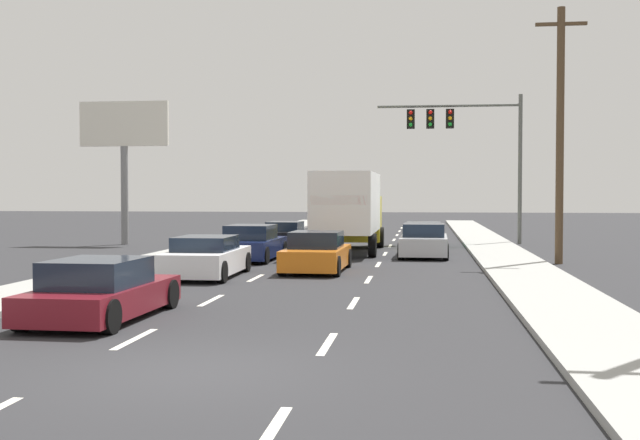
{
  "coord_description": "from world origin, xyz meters",
  "views": [
    {
      "loc": [
        3.31,
        -10.85,
        2.55
      ],
      "look_at": [
        -0.6,
        18.78,
        1.54
      ],
      "focal_mm": 44.24,
      "sensor_mm": 36.0,
      "label": 1
    }
  ],
  "objects": [
    {
      "name": "car_white",
      "position": [
        -3.25,
        12.44,
        0.59
      ],
      "size": [
        2.0,
        4.38,
        1.25
      ],
      "color": "white",
      "rests_on": "ground_plane"
    },
    {
      "name": "ground_plane",
      "position": [
        0.0,
        25.0,
        0.0
      ],
      "size": [
        140.0,
        140.0,
        0.0
      ],
      "primitive_type": "plane",
      "color": "#2B2B2D"
    },
    {
      "name": "car_black",
      "position": [
        -3.21,
        26.07,
        0.55
      ],
      "size": [
        1.91,
        4.28,
        1.21
      ],
      "color": "black",
      "rests_on": "ground_plane"
    },
    {
      "name": "car_maroon",
      "position": [
        -3.15,
        4.27,
        0.57
      ],
      "size": [
        2.02,
        4.36,
        1.24
      ],
      "color": "maroon",
      "rests_on": "ground_plane"
    },
    {
      "name": "car_orange",
      "position": [
        -0.15,
        14.5,
        0.59
      ],
      "size": [
        1.98,
        4.15,
        1.31
      ],
      "color": "orange",
      "rests_on": "ground_plane"
    },
    {
      "name": "utility_pole_mid",
      "position": [
        8.16,
        18.41,
        4.74
      ],
      "size": [
        1.8,
        0.28,
        9.21
      ],
      "color": "brown",
      "rests_on": "ground_plane"
    },
    {
      "name": "traffic_signal_mast",
      "position": [
        4.89,
        29.61,
        5.73
      ],
      "size": [
        7.25,
        0.69,
        7.5
      ],
      "color": "#595B56",
      "rests_on": "ground_plane"
    },
    {
      "name": "roadside_billboard",
      "position": [
        -11.45,
        26.69,
        5.14
      ],
      "size": [
        4.54,
        0.36,
        7.1
      ],
      "color": "slate",
      "rests_on": "ground_plane"
    },
    {
      "name": "sidewalk_left",
      "position": [
        -6.44,
        20.0,
        0.07
      ],
      "size": [
        2.38,
        80.0,
        0.14
      ],
      "primitive_type": "cube",
      "color": "#9E9E99",
      "rests_on": "ground_plane"
    },
    {
      "name": "car_silver",
      "position": [
        3.32,
        20.96,
        0.6
      ],
      "size": [
        2.0,
        4.47,
        1.34
      ],
      "color": "#B7BABF",
      "rests_on": "ground_plane"
    },
    {
      "name": "lane_markings",
      "position": [
        0.0,
        22.31,
        0.0
      ],
      "size": [
        3.54,
        62.0,
        0.01
      ],
      "color": "silver",
      "rests_on": "ground_plane"
    },
    {
      "name": "car_green",
      "position": [
        3.3,
        27.16,
        0.54
      ],
      "size": [
        1.99,
        4.17,
        1.17
      ],
      "color": "#196B38",
      "rests_on": "ground_plane"
    },
    {
      "name": "box_truck",
      "position": [
        0.15,
        22.72,
        1.96
      ],
      "size": [
        2.6,
        8.68,
        3.4
      ],
      "color": "white",
      "rests_on": "ground_plane"
    },
    {
      "name": "sidewalk_right",
      "position": [
        6.44,
        20.0,
        0.07
      ],
      "size": [
        2.38,
        80.0,
        0.14
      ],
      "primitive_type": "cube",
      "color": "#9E9E99",
      "rests_on": "ground_plane"
    },
    {
      "name": "car_navy",
      "position": [
        -3.19,
        18.48,
        0.61
      ],
      "size": [
        2.03,
        4.54,
        1.35
      ],
      "color": "#141E4C",
      "rests_on": "ground_plane"
    }
  ]
}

